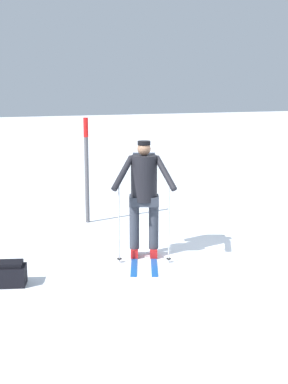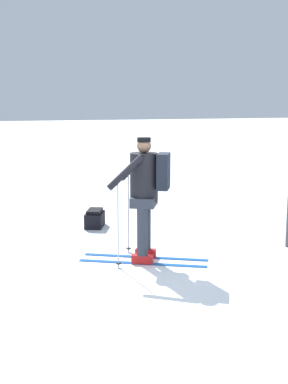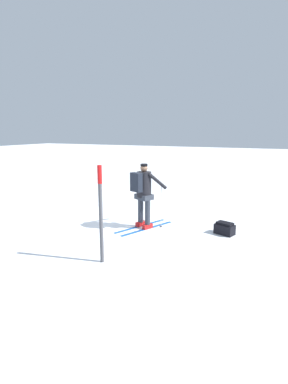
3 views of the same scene
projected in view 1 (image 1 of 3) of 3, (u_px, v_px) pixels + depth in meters
The scene contains 4 objects.
ground_plane at pixel (189, 252), 8.46m from camera, with size 80.00×80.00×0.00m, color white.
skier at pixel (144, 189), 8.08m from camera, with size 1.14×1.85×1.79m.
dropped_backpack at pixel (7, 274), 7.04m from camera, with size 0.56×0.44×0.32m.
trail_marker at pixel (87, 163), 10.13m from camera, with size 0.09×0.09×2.01m.
Camera 1 is at (-3.84, -7.18, 2.58)m, focal length 50.00 mm.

